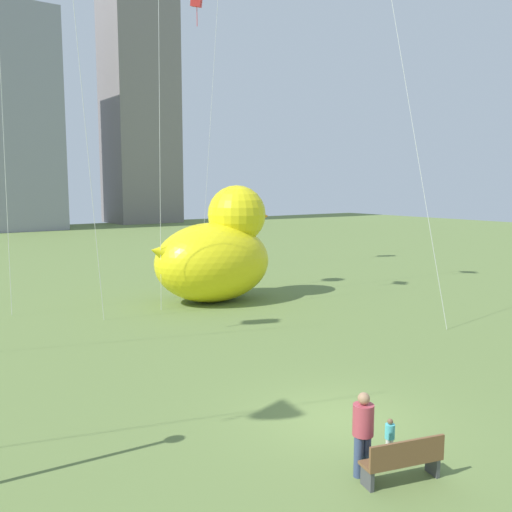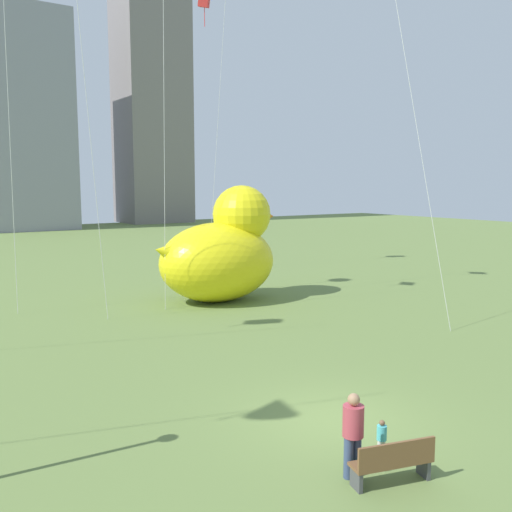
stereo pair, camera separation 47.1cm
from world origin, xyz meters
name	(u,v)px [view 1 (the left image)]	position (x,y,z in m)	size (l,w,h in m)	color
ground_plane	(339,419)	(0.00, 0.00, 0.00)	(140.00, 140.00, 0.00)	olive
park_bench	(403,459)	(-1.10, -2.87, 0.47)	(1.69, 0.87, 0.90)	brown
person_adult	(363,430)	(-1.52, -2.21, 0.93)	(0.41, 0.41, 1.69)	#38476B
person_child	(390,436)	(-0.51, -2.02, 0.46)	(0.21, 0.21, 0.84)	silver
giant_inflatable_duck	(217,252)	(5.03, 13.73, 2.38)	(6.76, 4.34, 5.60)	yellow
kite_red	(197,0)	(8.82, 21.89, 16.74)	(1.50, 1.80, 17.52)	silver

